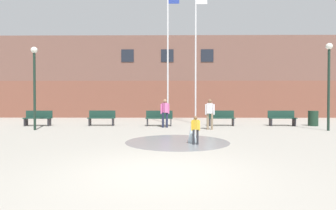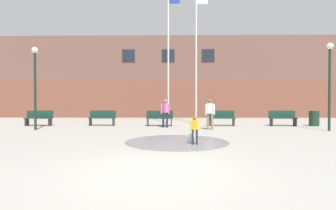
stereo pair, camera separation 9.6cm
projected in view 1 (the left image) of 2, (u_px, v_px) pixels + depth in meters
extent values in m
plane|color=#9E998E|center=(157.00, 172.00, 5.51)|extent=(100.00, 100.00, 0.00)
cube|color=brown|center=(168.00, 99.00, 26.06)|extent=(36.00, 6.00, 3.27)
cube|color=brown|center=(168.00, 63.00, 26.00)|extent=(36.00, 6.00, 3.99)
cube|color=#1E232D|center=(128.00, 56.00, 23.01)|extent=(1.10, 0.06, 1.10)
cube|color=#1E232D|center=(167.00, 56.00, 22.98)|extent=(1.10, 0.06, 1.10)
cube|color=#1E232D|center=(207.00, 56.00, 22.95)|extent=(1.10, 0.06, 1.10)
cylinder|color=gray|center=(177.00, 142.00, 9.61)|extent=(3.80, 3.80, 0.01)
cone|color=silver|center=(192.00, 130.00, 9.48)|extent=(0.34, 0.34, 0.88)
cube|color=#28282D|center=(26.00, 122.00, 15.59)|extent=(0.06, 0.40, 0.44)
cube|color=#28282D|center=(49.00, 122.00, 15.57)|extent=(0.06, 0.40, 0.44)
cube|color=#19382D|center=(38.00, 118.00, 15.57)|extent=(1.60, 0.44, 0.05)
cube|color=#19382D|center=(39.00, 114.00, 15.77)|extent=(1.60, 0.04, 0.42)
cube|color=#28282D|center=(90.00, 122.00, 15.73)|extent=(0.06, 0.40, 0.44)
cube|color=#28282D|center=(113.00, 122.00, 15.72)|extent=(0.06, 0.40, 0.44)
cube|color=#19382D|center=(101.00, 118.00, 15.72)|extent=(1.60, 0.44, 0.05)
cube|color=#19382D|center=(102.00, 114.00, 15.92)|extent=(1.60, 0.04, 0.42)
cube|color=#28282D|center=(147.00, 122.00, 15.57)|extent=(0.06, 0.40, 0.44)
cube|color=#28282D|center=(171.00, 122.00, 15.56)|extent=(0.06, 0.40, 0.44)
cube|color=#19382D|center=(159.00, 118.00, 15.56)|extent=(1.60, 0.44, 0.05)
cube|color=#19382D|center=(159.00, 114.00, 15.76)|extent=(1.60, 0.04, 0.42)
cube|color=#28282D|center=(210.00, 122.00, 15.68)|extent=(0.06, 0.40, 0.44)
cube|color=#28282D|center=(233.00, 122.00, 15.67)|extent=(0.06, 0.40, 0.44)
cube|color=#19382D|center=(221.00, 118.00, 15.67)|extent=(1.60, 0.44, 0.05)
cube|color=#19382D|center=(221.00, 114.00, 15.87)|extent=(1.60, 0.04, 0.42)
cube|color=#28282D|center=(271.00, 122.00, 15.64)|extent=(0.06, 0.40, 0.44)
cube|color=#28282D|center=(294.00, 122.00, 15.63)|extent=(0.06, 0.40, 0.44)
cube|color=#19382D|center=(282.00, 118.00, 15.63)|extent=(1.60, 0.44, 0.05)
cube|color=#19382D|center=(281.00, 114.00, 15.83)|extent=(1.60, 0.04, 0.42)
cylinder|color=#28282D|center=(194.00, 137.00, 8.98)|extent=(0.07, 0.07, 0.52)
cylinder|color=#28282D|center=(198.00, 137.00, 8.98)|extent=(0.07, 0.07, 0.52)
cube|color=gold|center=(196.00, 125.00, 8.97)|extent=(0.24, 0.23, 0.33)
sphere|color=brown|center=(196.00, 118.00, 8.97)|extent=(0.13, 0.13, 0.13)
cylinder|color=gold|center=(192.00, 126.00, 8.97)|extent=(0.05, 0.05, 0.34)
cylinder|color=gold|center=(199.00, 126.00, 8.97)|extent=(0.05, 0.05, 0.34)
cylinder|color=#1E233D|center=(163.00, 120.00, 14.66)|extent=(0.12, 0.12, 0.84)
cylinder|color=#1E233D|center=(167.00, 120.00, 14.66)|extent=(0.12, 0.12, 0.84)
cube|color=pink|center=(165.00, 108.00, 14.65)|extent=(0.35, 0.39, 0.54)
sphere|color=#997051|center=(165.00, 101.00, 14.65)|extent=(0.21, 0.21, 0.21)
cylinder|color=pink|center=(161.00, 109.00, 14.65)|extent=(0.08, 0.08, 0.55)
cylinder|color=pink|center=(169.00, 109.00, 14.65)|extent=(0.08, 0.08, 0.55)
cylinder|color=#89755B|center=(208.00, 122.00, 13.63)|extent=(0.12, 0.12, 0.84)
cylinder|color=#89755B|center=(212.00, 122.00, 13.63)|extent=(0.12, 0.12, 0.84)
cube|color=white|center=(210.00, 108.00, 13.61)|extent=(0.35, 0.39, 0.54)
sphere|color=brown|center=(210.00, 101.00, 13.61)|extent=(0.21, 0.21, 0.21)
cylinder|color=white|center=(206.00, 109.00, 13.62)|extent=(0.08, 0.08, 0.55)
cylinder|color=white|center=(214.00, 109.00, 13.61)|extent=(0.08, 0.08, 0.55)
cylinder|color=silver|center=(168.00, 57.00, 17.11)|extent=(0.10, 0.10, 8.69)
cube|color=#233893|center=(174.00, 0.00, 17.05)|extent=(0.70, 0.02, 0.45)
cylinder|color=silver|center=(196.00, 58.00, 17.10)|extent=(0.10, 0.10, 8.66)
cube|color=silver|center=(202.00, 1.00, 17.03)|extent=(0.70, 0.02, 0.45)
cylinder|color=#192D23|center=(35.00, 92.00, 13.37)|extent=(0.12, 0.12, 3.93)
sphere|color=white|center=(34.00, 50.00, 13.33)|extent=(0.32, 0.32, 0.32)
cylinder|color=#192D23|center=(329.00, 90.00, 13.11)|extent=(0.12, 0.12, 4.07)
sphere|color=white|center=(329.00, 46.00, 13.07)|extent=(0.32, 0.32, 0.32)
cylinder|color=#193323|center=(313.00, 118.00, 15.64)|extent=(0.56, 0.56, 0.90)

